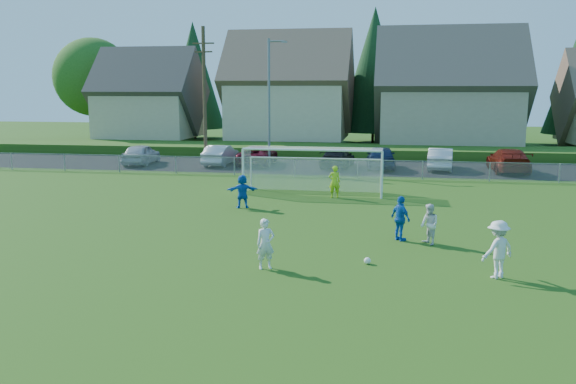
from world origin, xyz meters
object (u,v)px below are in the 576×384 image
player_white_c (498,249)px  car_d (337,158)px  car_e (381,157)px  car_f (441,159)px  player_white_b (429,224)px  car_g (508,160)px  soccer_ball (367,261)px  player_white_a (265,244)px  player_blue_b (242,191)px  player_blue_a (401,218)px  car_b (221,155)px  car_c (258,155)px  goalkeeper (334,182)px  car_a (141,154)px  soccer_goal (314,163)px

player_white_c → car_d: size_ratio=0.36×
car_e → car_f: car_e is taller
player_white_b → car_g: (6.31, 20.83, 0.06)m
soccer_ball → car_d: size_ratio=0.05×
car_f → player_white_a: bearing=79.8°
car_d → car_f: car_f is taller
player_blue_b → car_e: size_ratio=0.33×
player_blue_a → car_b: bearing=-7.1°
player_white_c → car_e: 25.06m
car_c → car_f: (13.16, -0.52, 0.05)m
player_white_b → car_e: size_ratio=0.31×
goalkeeper → car_g: bearing=-150.1°
soccer_ball → car_d: (-3.22, 24.11, 0.59)m
player_blue_a → car_a: 27.58m
car_a → car_e: bearing=177.8°
goalkeeper → car_g: goalkeeper is taller
car_a → player_blue_b: bearing=123.7°
car_f → soccer_goal: soccer_goal is taller
player_blue_b → car_e: 16.66m
car_f → car_d: bearing=6.3°
car_b → car_f: bearing=-178.2°
player_white_a → car_b: bearing=82.0°
player_blue_b → goalkeeper: bearing=-158.3°
car_b → car_g: (20.25, -0.36, 0.06)m
car_a → car_f: size_ratio=0.98×
player_white_b → car_b: bearing=-176.2°
player_white_a → car_b: size_ratio=0.35×
car_c → car_e: 9.10m
player_white_b → car_a: size_ratio=0.33×
player_white_a → soccer_goal: (-0.36, 14.20, 0.83)m
car_d → car_c: bearing=-1.9°
player_white_a → soccer_ball: bearing=-8.7°
soccer_goal → soccer_ball: bearing=-75.2°
soccer_ball → goalkeeper: (-2.24, 11.94, 0.72)m
car_f → car_g: car_g is taller
soccer_ball → goalkeeper: bearing=100.6°
player_white_a → car_g: bearing=38.0°
car_b → player_white_b: bearing=124.7°
player_white_a → car_d: size_ratio=0.33×
car_d → soccer_goal: 11.00m
player_white_c → car_e: player_white_c is taller
car_c → car_d: (5.98, -0.63, -0.01)m
car_c → car_g: 17.62m
player_blue_a → player_blue_b: 8.94m
car_d → car_g: size_ratio=0.87×
player_blue_b → car_g: car_g is taller
player_blue_b → car_a: bearing=-71.6°
player_white_a → player_blue_a: size_ratio=0.95×
player_white_c → car_b: size_ratio=0.39×
car_d → car_e: (3.08, -0.16, 0.12)m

